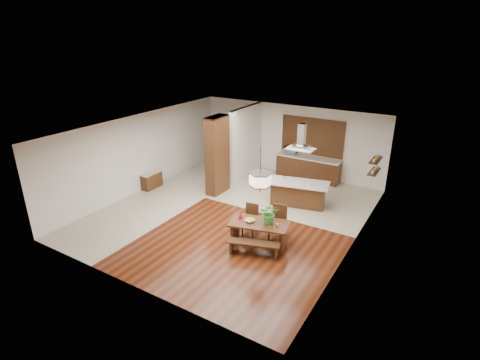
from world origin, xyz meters
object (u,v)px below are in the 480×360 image
Objects in this scene: island_cup at (310,184)px; microwave at (290,151)px; range_hood at (302,137)px; foliage_plant at (270,213)px; pendant_lantern at (260,171)px; kitchen_island at (298,193)px; dining_chair_right at (277,222)px; fruit_bowl at (250,221)px; hallway_console at (152,180)px; dining_table at (259,228)px; dining_bench at (254,249)px; dining_chair_left at (250,220)px.

microwave is (-1.87, 2.54, 0.19)m from island_cup.
foliage_plant is at bearing -83.41° from range_hood.
kitchen_island is (-0.08, 2.99, -1.80)m from pendant_lantern.
dining_chair_right is 0.89m from fruit_bowl.
pendant_lantern is (5.51, -1.47, 1.93)m from hallway_console.
hallway_console is 1.72× the size of microwave.
dining_chair_right is 2.42m from kitchen_island.
kitchen_island reaches higher than fruit_bowl.
range_hood is at bearing -72.32° from microwave.
hallway_console is 5.86m from dining_chair_right.
dining_bench is at bearing -75.70° from dining_table.
fruit_bowl is 0.29× the size of range_hood.
foliage_plant is (0.25, 0.13, 0.48)m from dining_table.
pendant_lantern is 0.59× the size of kitchen_island.
range_hood is 1.75× the size of microwave.
dining_bench is at bearing -19.88° from hallway_console.
range_hood is at bearing 72.36° from dining_chair_left.
fruit_bowl is (5.26, -1.56, 0.40)m from hallway_console.
foliage_plant is at bearing -26.39° from dining_chair_left.
range_hood is at bearing 86.89° from fruit_bowl.
dining_chair_right is at bearing 6.24° from dining_chair_left.
foliage_plant reaches higher than kitchen_island.
dining_chair_left is at bearing -171.69° from dining_chair_right.
dining_chair_left is 0.41× the size of kitchen_island.
pendant_lantern is 2.23× the size of foliage_plant.
range_hood is at bearing 96.59° from foliage_plant.
microwave reaches higher than dining_table.
microwave is (3.98, 3.99, 0.78)m from hallway_console.
dining_chair_right is 0.45× the size of kitchen_island.
dining_chair_left is at bearing -112.19° from kitchen_island.
dining_chair_left is 1.90m from pendant_lantern.
microwave is (-1.80, 4.87, 0.59)m from dining_chair_right.
dining_table is 3.06× the size of foliage_plant.
pendant_lantern is at bearing -100.96° from kitchen_island.
dining_chair_right is (0.80, 0.20, 0.04)m from dining_chair_left.
fruit_bowl is at bearing -133.83° from dining_chair_right.
hallway_console is 1.50× the size of foliage_plant.
range_hood reaches higher than microwave.
foliage_plant is 0.26× the size of kitchen_island.
dining_chair_right is (0.13, 1.17, 0.30)m from dining_bench.
foliage_plant reaches higher than dining_chair_right.
dining_bench is 6.33m from microwave.
microwave is at bearing 105.62° from pendant_lantern.
hallway_console is 0.88× the size of dining_chair_right.
dining_table is at bearing 104.30° from dining_bench.
dining_chair_left is at bearing -99.59° from range_hood.
dining_chair_right is (0.28, 0.59, -0.01)m from dining_table.
dining_chair_left is 1.56× the size of foliage_plant.
pendant_lantern is 3.49m from kitchen_island.
dining_bench is 2.41× the size of foliage_plant.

